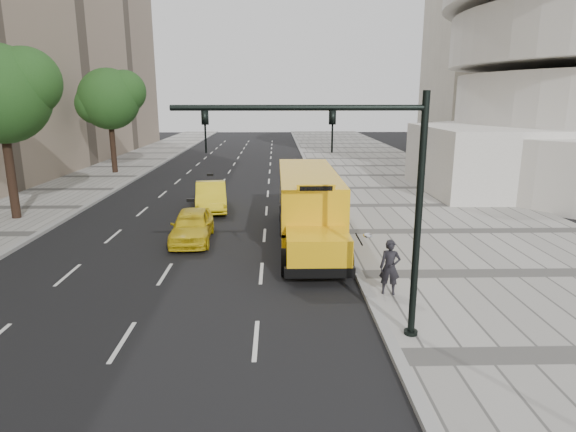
{
  "coord_description": "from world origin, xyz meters",
  "views": [
    {
      "loc": [
        3.06,
        -21.57,
        6.22
      ],
      "look_at": [
        3.5,
        -4.0,
        1.9
      ],
      "focal_mm": 30.0,
      "sensor_mm": 36.0,
      "label": 1
    }
  ],
  "objects_px": {
    "school_bus": "(308,200)",
    "tree_c": "(110,98)",
    "pedestrian": "(390,267)",
    "taxi_far": "(211,196)",
    "traffic_signal": "(363,188)",
    "tree_b": "(2,93)",
    "taxi_near": "(192,225)"
  },
  "relations": [
    {
      "from": "school_bus",
      "to": "tree_c",
      "type": "bearing_deg",
      "value": 127.66
    },
    {
      "from": "tree_c",
      "to": "school_bus",
      "type": "bearing_deg",
      "value": -52.34
    },
    {
      "from": "pedestrian",
      "to": "taxi_far",
      "type": "bearing_deg",
      "value": 133.48
    },
    {
      "from": "taxi_far",
      "to": "pedestrian",
      "type": "xyz_separation_m",
      "value": [
        7.29,
        -12.69,
        0.25
      ]
    },
    {
      "from": "traffic_signal",
      "to": "school_bus",
      "type": "bearing_deg",
      "value": 94.08
    },
    {
      "from": "pedestrian",
      "to": "traffic_signal",
      "type": "distance_m",
      "value": 4.33
    },
    {
      "from": "tree_c",
      "to": "school_bus",
      "type": "distance_m",
      "value": 24.8
    },
    {
      "from": "school_bus",
      "to": "pedestrian",
      "type": "xyz_separation_m",
      "value": [
        2.13,
        -6.98,
        -0.73
      ]
    },
    {
      "from": "school_bus",
      "to": "traffic_signal",
      "type": "relative_size",
      "value": 1.81
    },
    {
      "from": "pedestrian",
      "to": "tree_c",
      "type": "bearing_deg",
      "value": 136.56
    },
    {
      "from": "tree_b",
      "to": "traffic_signal",
      "type": "height_order",
      "value": "tree_b"
    },
    {
      "from": "school_bus",
      "to": "taxi_far",
      "type": "distance_m",
      "value": 7.76
    },
    {
      "from": "pedestrian",
      "to": "traffic_signal",
      "type": "xyz_separation_m",
      "value": [
        -1.44,
        -2.71,
        3.06
      ]
    },
    {
      "from": "taxi_near",
      "to": "pedestrian",
      "type": "bearing_deg",
      "value": -44.18
    },
    {
      "from": "tree_b",
      "to": "traffic_signal",
      "type": "distance_m",
      "value": 20.55
    },
    {
      "from": "pedestrian",
      "to": "traffic_signal",
      "type": "height_order",
      "value": "traffic_signal"
    },
    {
      "from": "school_bus",
      "to": "traffic_signal",
      "type": "xyz_separation_m",
      "value": [
        0.69,
        -9.69,
        2.33
      ]
    },
    {
      "from": "tree_c",
      "to": "taxi_far",
      "type": "distance_m",
      "value": 17.59
    },
    {
      "from": "tree_b",
      "to": "taxi_far",
      "type": "distance_m",
      "value": 11.5
    },
    {
      "from": "tree_c",
      "to": "traffic_signal",
      "type": "xyz_separation_m",
      "value": [
        15.6,
        -29.01,
        -2.09
      ]
    },
    {
      "from": "tree_b",
      "to": "taxi_near",
      "type": "bearing_deg",
      "value": -22.24
    },
    {
      "from": "taxi_near",
      "to": "tree_c",
      "type": "bearing_deg",
      "value": 113.48
    },
    {
      "from": "taxi_far",
      "to": "pedestrian",
      "type": "relative_size",
      "value": 2.69
    },
    {
      "from": "tree_b",
      "to": "taxi_near",
      "type": "distance_m",
      "value": 11.96
    },
    {
      "from": "taxi_near",
      "to": "taxi_far",
      "type": "relative_size",
      "value": 0.89
    },
    {
      "from": "traffic_signal",
      "to": "tree_c",
      "type": "bearing_deg",
      "value": 118.27
    },
    {
      "from": "tree_c",
      "to": "taxi_far",
      "type": "xyz_separation_m",
      "value": [
        9.75,
        -13.61,
        -5.4
      ]
    },
    {
      "from": "taxi_near",
      "to": "traffic_signal",
      "type": "relative_size",
      "value": 0.66
    },
    {
      "from": "school_bus",
      "to": "traffic_signal",
      "type": "bearing_deg",
      "value": -85.92
    },
    {
      "from": "tree_b",
      "to": "school_bus",
      "type": "distance_m",
      "value": 16.01
    },
    {
      "from": "taxi_far",
      "to": "taxi_near",
      "type": "bearing_deg",
      "value": -97.91
    },
    {
      "from": "pedestrian",
      "to": "tree_b",
      "type": "bearing_deg",
      "value": 162.08
    }
  ]
}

